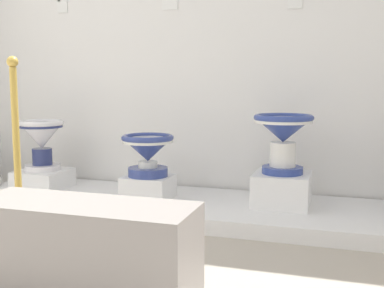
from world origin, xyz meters
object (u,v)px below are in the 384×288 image
at_px(plinth_block_tall_cobalt, 148,187).
at_px(museum_bench, 83,247).
at_px(info_placard_second, 170,0).
at_px(info_placard_first, 62,5).
at_px(plinth_block_central_ornate, 43,179).
at_px(antique_toilet_squat_floral, 283,133).
at_px(antique_toilet_central_ornate, 42,137).
at_px(plinth_block_squat_floral, 282,189).
at_px(stanchion_post_near_left, 18,189).
at_px(antique_toilet_tall_cobalt, 148,150).

xyz_separation_m(plinth_block_tall_cobalt, museum_bench, (0.24, -1.30, 0.02)).
bearing_deg(info_placard_second, info_placard_first, -180.00).
bearing_deg(plinth_block_central_ornate, antique_toilet_squat_floral, 0.73).
bearing_deg(antique_toilet_central_ornate, info_placard_first, 94.97).
xyz_separation_m(antique_toilet_central_ornate, plinth_block_tall_cobalt, (0.91, -0.06, -0.32)).
bearing_deg(antique_toilet_squat_floral, info_placard_second, 157.57).
height_order(plinth_block_squat_floral, museum_bench, museum_bench).
bearing_deg(info_placard_second, plinth_block_tall_cobalt, -89.89).
distance_m(antique_toilet_central_ornate, info_placard_second, 1.45).
bearing_deg(plinth_block_central_ornate, plinth_block_squat_floral, 0.73).
relative_size(antique_toilet_squat_floral, museum_bench, 0.39).
bearing_deg(antique_toilet_central_ornate, museum_bench, -49.86).
relative_size(plinth_block_tall_cobalt, museum_bench, 0.33).
bearing_deg(museum_bench, antique_toilet_central_ornate, 130.14).
distance_m(plinth_block_central_ornate, plinth_block_tall_cobalt, 0.92).
xyz_separation_m(plinth_block_central_ornate, plinth_block_squat_floral, (1.85, 0.02, 0.04)).
height_order(plinth_block_central_ornate, stanchion_post_near_left, stanchion_post_near_left).
relative_size(antique_toilet_squat_floral, info_placard_first, 3.04).
relative_size(plinth_block_tall_cobalt, antique_toilet_squat_floral, 0.84).
distance_m(plinth_block_tall_cobalt, plinth_block_squat_floral, 0.94).
bearing_deg(plinth_block_tall_cobalt, plinth_block_central_ornate, 176.08).
relative_size(info_placard_second, stanchion_post_near_left, 0.14).
bearing_deg(stanchion_post_near_left, museum_bench, -34.67).
bearing_deg(plinth_block_central_ornate, info_placard_second, 24.13).
bearing_deg(antique_toilet_squat_floral, plinth_block_tall_cobalt, -174.72).
distance_m(antique_toilet_central_ornate, info_placard_first, 1.14).
bearing_deg(info_placard_first, info_placard_second, 0.00).
relative_size(antique_toilet_central_ornate, antique_toilet_squat_floral, 0.99).
xyz_separation_m(antique_toilet_squat_floral, stanchion_post_near_left, (-1.39, -0.90, -0.28)).
distance_m(info_placard_first, info_placard_second, 0.95).
bearing_deg(plinth_block_central_ornate, plinth_block_tall_cobalt, -3.92).
relative_size(plinth_block_central_ornate, antique_toilet_tall_cobalt, 1.00).
bearing_deg(plinth_block_tall_cobalt, antique_toilet_tall_cobalt, 0.00).
bearing_deg(plinth_block_squat_floral, plinth_block_tall_cobalt, -174.72).
distance_m(antique_toilet_tall_cobalt, info_placard_second, 1.20).
bearing_deg(info_placard_first, plinth_block_tall_cobalt, -26.41).
bearing_deg(museum_bench, info_placard_first, 123.77).
xyz_separation_m(plinth_block_central_ornate, museum_bench, (1.15, -1.36, 0.03)).
bearing_deg(museum_bench, antique_toilet_squat_floral, 63.32).
height_order(antique_toilet_central_ornate, plinth_block_squat_floral, antique_toilet_central_ornate).
xyz_separation_m(info_placard_first, info_placard_second, (0.95, 0.00, -0.01)).
bearing_deg(antique_toilet_central_ornate, plinth_block_central_ornate, 75.96).
height_order(plinth_block_tall_cobalt, plinth_block_squat_floral, plinth_block_squat_floral).
relative_size(antique_toilet_central_ornate, info_placard_second, 2.69).
bearing_deg(plinth_block_squat_floral, info_placard_first, 168.43).
height_order(antique_toilet_tall_cobalt, info_placard_first, info_placard_first).
relative_size(antique_toilet_tall_cobalt, stanchion_post_near_left, 0.35).
distance_m(antique_toilet_squat_floral, info_placard_first, 2.15).
relative_size(antique_toilet_squat_floral, info_placard_second, 2.72).
height_order(antique_toilet_squat_floral, museum_bench, antique_toilet_squat_floral).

